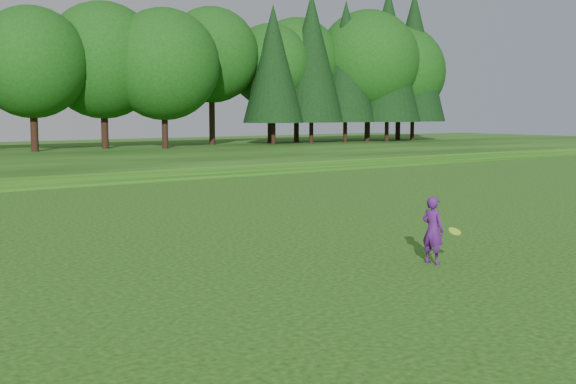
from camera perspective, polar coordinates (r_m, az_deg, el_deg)
ground at (r=14.70m, az=-2.59°, el=-6.79°), size 140.00×140.00×0.00m
woman at (r=16.21m, az=11.38°, el=-2.97°), size 0.49×0.92×1.50m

